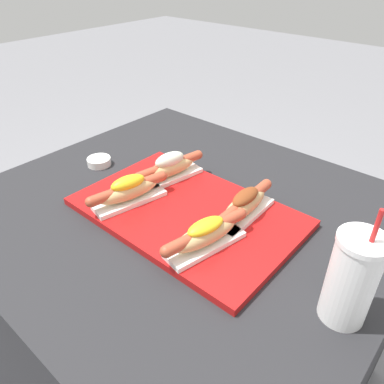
{
  "coord_description": "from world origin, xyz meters",
  "views": [
    {
      "loc": [
        0.53,
        -0.57,
        1.32
      ],
      "look_at": [
        0.03,
        -0.0,
        0.82
      ],
      "focal_mm": 35.0,
      "sensor_mm": 36.0,
      "label": 1
    }
  ],
  "objects_px": {
    "serving_tray": "(187,212)",
    "hot_dog_3": "(245,205)",
    "sauce_bowl": "(99,161)",
    "drink_cup": "(351,279)",
    "hot_dog_1": "(205,235)",
    "hot_dog_0": "(129,191)",
    "hot_dog_2": "(170,167)"
  },
  "relations": [
    {
      "from": "hot_dog_3",
      "to": "sauce_bowl",
      "type": "relative_size",
      "value": 3.18
    },
    {
      "from": "hot_dog_1",
      "to": "drink_cup",
      "type": "xyz_separation_m",
      "value": [
        0.29,
        0.04,
        0.04
      ]
    },
    {
      "from": "hot_dog_0",
      "to": "drink_cup",
      "type": "distance_m",
      "value": 0.54
    },
    {
      "from": "hot_dog_0",
      "to": "hot_dog_1",
      "type": "xyz_separation_m",
      "value": [
        0.25,
        -0.0,
        -0.0
      ]
    },
    {
      "from": "serving_tray",
      "to": "hot_dog_1",
      "type": "distance_m",
      "value": 0.15
    },
    {
      "from": "hot_dog_0",
      "to": "hot_dog_2",
      "type": "xyz_separation_m",
      "value": [
        -0.0,
        0.15,
        0.0
      ]
    },
    {
      "from": "serving_tray",
      "to": "hot_dog_3",
      "type": "bearing_deg",
      "value": 29.38
    },
    {
      "from": "hot_dog_1",
      "to": "sauce_bowl",
      "type": "bearing_deg",
      "value": 169.44
    },
    {
      "from": "sauce_bowl",
      "to": "serving_tray",
      "type": "bearing_deg",
      "value": -2.37
    },
    {
      "from": "hot_dog_3",
      "to": "drink_cup",
      "type": "relative_size",
      "value": 0.94
    },
    {
      "from": "serving_tray",
      "to": "drink_cup",
      "type": "height_order",
      "value": "drink_cup"
    },
    {
      "from": "drink_cup",
      "to": "serving_tray",
      "type": "bearing_deg",
      "value": 174.24
    },
    {
      "from": "drink_cup",
      "to": "hot_dog_3",
      "type": "bearing_deg",
      "value": 159.09
    },
    {
      "from": "sauce_bowl",
      "to": "drink_cup",
      "type": "bearing_deg",
      "value": -4.15
    },
    {
      "from": "hot_dog_0",
      "to": "drink_cup",
      "type": "height_order",
      "value": "drink_cup"
    },
    {
      "from": "serving_tray",
      "to": "hot_dog_0",
      "type": "bearing_deg",
      "value": -150.8
    },
    {
      "from": "sauce_bowl",
      "to": "drink_cup",
      "type": "height_order",
      "value": "drink_cup"
    },
    {
      "from": "hot_dog_1",
      "to": "hot_dog_3",
      "type": "bearing_deg",
      "value": 89.93
    },
    {
      "from": "serving_tray",
      "to": "hot_dog_3",
      "type": "xyz_separation_m",
      "value": [
        0.12,
        0.07,
        0.04
      ]
    },
    {
      "from": "serving_tray",
      "to": "hot_dog_0",
      "type": "distance_m",
      "value": 0.15
    },
    {
      "from": "serving_tray",
      "to": "drink_cup",
      "type": "bearing_deg",
      "value": -5.76
    },
    {
      "from": "serving_tray",
      "to": "sauce_bowl",
      "type": "height_order",
      "value": "sauce_bowl"
    },
    {
      "from": "serving_tray",
      "to": "sauce_bowl",
      "type": "distance_m",
      "value": 0.37
    },
    {
      "from": "drink_cup",
      "to": "hot_dog_0",
      "type": "bearing_deg",
      "value": -176.78
    },
    {
      "from": "hot_dog_3",
      "to": "drink_cup",
      "type": "xyz_separation_m",
      "value": [
        0.29,
        -0.11,
        0.04
      ]
    },
    {
      "from": "hot_dog_1",
      "to": "drink_cup",
      "type": "height_order",
      "value": "drink_cup"
    },
    {
      "from": "hot_dog_2",
      "to": "drink_cup",
      "type": "height_order",
      "value": "drink_cup"
    },
    {
      "from": "hot_dog_2",
      "to": "hot_dog_3",
      "type": "xyz_separation_m",
      "value": [
        0.25,
        -0.01,
        -0.0
      ]
    },
    {
      "from": "hot_dog_0",
      "to": "hot_dog_3",
      "type": "xyz_separation_m",
      "value": [
        0.25,
        0.14,
        -0.0
      ]
    },
    {
      "from": "sauce_bowl",
      "to": "drink_cup",
      "type": "distance_m",
      "value": 0.78
    },
    {
      "from": "hot_dog_1",
      "to": "sauce_bowl",
      "type": "xyz_separation_m",
      "value": [
        -0.49,
        0.09,
        -0.04
      ]
    },
    {
      "from": "hot_dog_2",
      "to": "hot_dog_3",
      "type": "height_order",
      "value": "hot_dog_2"
    }
  ]
}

